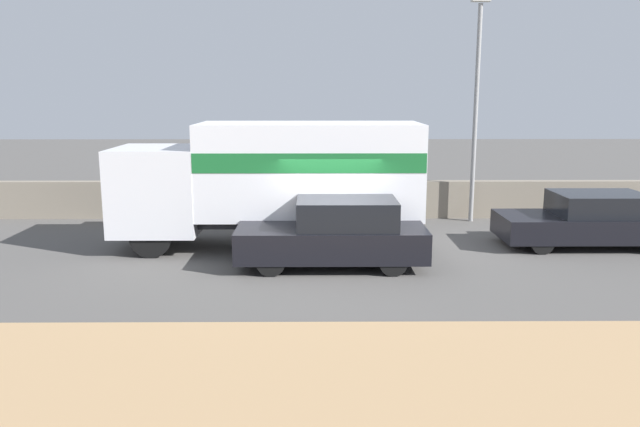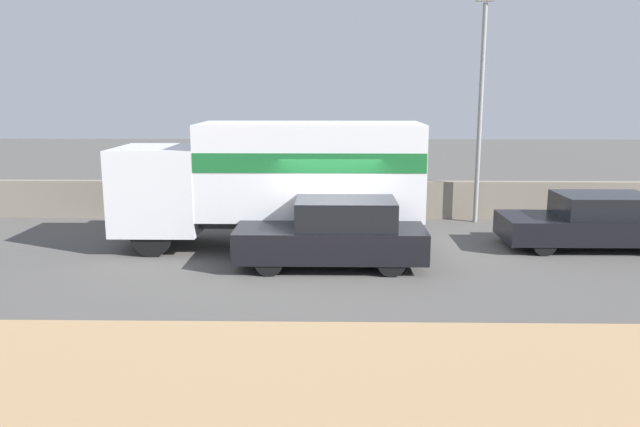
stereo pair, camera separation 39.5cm
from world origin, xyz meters
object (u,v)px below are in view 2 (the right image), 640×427
(street_lamp, at_px, (481,94))
(car_hatchback, at_px, (335,234))
(box_truck, at_px, (278,176))
(car_sedan_second, at_px, (592,222))

(street_lamp, bearing_deg, car_hatchback, -130.53)
(street_lamp, xyz_separation_m, car_hatchback, (-4.53, -5.30, -3.24))
(box_truck, xyz_separation_m, car_sedan_second, (8.37, 0.02, -1.21))
(street_lamp, bearing_deg, car_sedan_second, -54.92)
(street_lamp, xyz_separation_m, car_sedan_second, (2.33, -3.32, -3.32))
(car_hatchback, xyz_separation_m, car_sedan_second, (6.86, 1.97, -0.08))
(street_lamp, height_order, car_sedan_second, street_lamp)
(street_lamp, relative_size, car_sedan_second, 1.54)
(box_truck, bearing_deg, car_hatchback, 127.59)
(street_lamp, bearing_deg, box_truck, -151.02)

